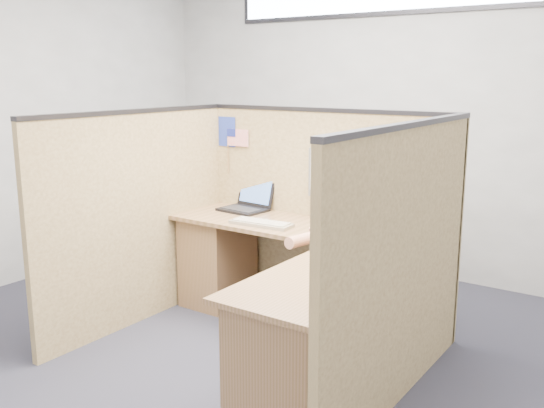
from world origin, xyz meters
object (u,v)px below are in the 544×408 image
Objects in this scene: laptop at (248,202)px; keyboard at (261,223)px; mouse at (318,234)px; l_desk at (291,293)px.

laptop is 0.52m from keyboard.
mouse is (0.49, -0.05, 0.01)m from keyboard.
laptop reaches higher than mouse.
keyboard is 0.49m from mouse.
keyboard is at bearing -37.65° from laptop.
laptop is 0.79× the size of keyboard.
mouse reaches higher than keyboard.
laptop reaches higher than l_desk.
laptop reaches higher than keyboard.
laptop is (-0.79, 0.60, 0.40)m from l_desk.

